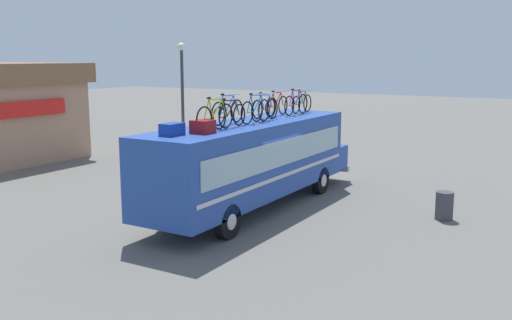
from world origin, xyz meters
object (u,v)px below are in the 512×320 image
street_lamp (182,90)px  rooftop_bicycle_3 (228,111)px  luggage_bag_1 (172,129)px  rooftop_bicycle_1 (215,116)px  rooftop_bicycle_7 (277,105)px  rooftop_bicycle_9 (302,103)px  rooftop_bicycle_8 (296,104)px  trash_bin (444,206)px  rooftop_bicycle_5 (265,109)px  rooftop_bicycle_4 (256,110)px  rooftop_bicycle_2 (229,115)px  luggage_bag_2 (203,127)px  rooftop_bicycle_6 (264,107)px  bus (254,159)px

street_lamp → rooftop_bicycle_3: bearing=-132.7°
luggage_bag_1 → rooftop_bicycle_1: (1.46, -0.40, 0.24)m
rooftop_bicycle_7 → rooftop_bicycle_9: 1.46m
rooftop_bicycle_8 → trash_bin: (-0.88, -5.63, -2.88)m
rooftop_bicycle_1 → rooftop_bicycle_9: (6.05, 0.21, -0.04)m
rooftop_bicycle_5 → trash_bin: (1.40, -5.65, -2.88)m
rooftop_bicycle_4 → rooftop_bicycle_5: bearing=8.5°
trash_bin → rooftop_bicycle_8: bearing=81.1°
rooftop_bicycle_4 → rooftop_bicycle_8: rooftop_bicycle_4 is taller
rooftop_bicycle_7 → trash_bin: 6.72m
rooftop_bicycle_1 → trash_bin: 7.66m
rooftop_bicycle_2 → street_lamp: (6.54, 6.83, 0.21)m
luggage_bag_2 → rooftop_bicycle_1: size_ratio=0.30×
rooftop_bicycle_5 → rooftop_bicycle_7: rooftop_bicycle_5 is taller
luggage_bag_1 → rooftop_bicycle_2: 2.28m
luggage_bag_1 → rooftop_bicycle_1: 1.53m
rooftop_bicycle_4 → rooftop_bicycle_9: (3.84, 0.25, -0.03)m
rooftop_bicycle_2 → rooftop_bicycle_5: 2.22m
rooftop_bicycle_5 → street_lamp: size_ratio=0.31×
rooftop_bicycle_2 → rooftop_bicycle_9: bearing=2.1°
rooftop_bicycle_6 → trash_bin: 6.76m
luggage_bag_2 → rooftop_bicycle_5: bearing=1.8°
rooftop_bicycle_1 → rooftop_bicycle_4: rooftop_bicycle_1 is taller
rooftop_bicycle_8 → rooftop_bicycle_3: bearing=172.2°
rooftop_bicycle_6 → trash_bin: bearing=-84.2°
rooftop_bicycle_7 → street_lamp: street_lamp is taller
luggage_bag_1 → rooftop_bicycle_6: 5.25m
rooftop_bicycle_2 → rooftop_bicycle_7: bearing=7.3°
rooftop_bicycle_1 → rooftop_bicycle_4: (2.21, -0.04, -0.00)m
luggage_bag_1 → rooftop_bicycle_6: rooftop_bicycle_6 is taller
luggage_bag_1 → rooftop_bicycle_3: rooftop_bicycle_3 is taller
rooftop_bicycle_2 → rooftop_bicycle_4: bearing=-2.4°
rooftop_bicycle_7 → trash_bin: rooftop_bicycle_7 is taller
rooftop_bicycle_1 → rooftop_bicycle_8: 5.28m
luggage_bag_2 → rooftop_bicycle_6: bearing=7.3°
luggage_bag_1 → rooftop_bicycle_3: (2.99, 0.18, 0.24)m
luggage_bag_1 → rooftop_bicycle_1: rooftop_bicycle_1 is taller
rooftop_bicycle_4 → trash_bin: 6.61m
rooftop_bicycle_8 → trash_bin: bearing=-98.9°
street_lamp → rooftop_bicycle_7: bearing=-113.0°
luggage_bag_1 → rooftop_bicycle_6: (5.24, 0.14, 0.20)m
trash_bin → bus: bearing=107.6°
rooftop_bicycle_3 → street_lamp: street_lamp is taller
rooftop_bicycle_4 → trash_bin: (2.19, -5.53, -2.88)m
rooftop_bicycle_6 → rooftop_bicycle_7: 0.85m
rooftop_bicycle_3 → rooftop_bicycle_6: 2.25m
rooftop_bicycle_3 → street_lamp: size_ratio=0.32×
luggage_bag_1 → rooftop_bicycle_4: rooftop_bicycle_4 is taller
trash_bin → rooftop_bicycle_1: bearing=128.3°
rooftop_bicycle_1 → rooftop_bicycle_3: rooftop_bicycle_1 is taller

